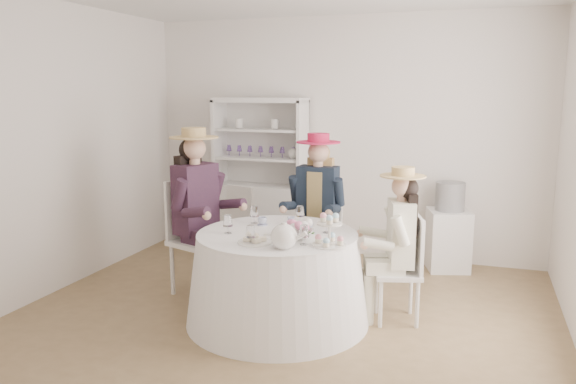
% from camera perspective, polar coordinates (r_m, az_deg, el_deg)
% --- Properties ---
extents(ground, '(4.50, 4.50, 0.00)m').
position_cam_1_polar(ground, '(4.88, -0.39, -12.42)').
color(ground, brown).
rests_on(ground, ground).
extents(wall_back, '(4.50, 0.00, 4.50)m').
position_cam_1_polar(wall_back, '(6.44, 5.48, 5.52)').
color(wall_back, white).
rests_on(wall_back, ground).
extents(wall_front, '(4.50, 0.00, 4.50)m').
position_cam_1_polar(wall_front, '(2.74, -14.29, -1.34)').
color(wall_front, white).
rests_on(wall_front, ground).
extents(wall_left, '(0.00, 4.50, 4.50)m').
position_cam_1_polar(wall_left, '(5.68, -22.44, 4.13)').
color(wall_left, white).
rests_on(wall_left, ground).
extents(tea_table, '(1.50, 1.50, 0.75)m').
position_cam_1_polar(tea_table, '(4.65, -1.08, -8.68)').
color(tea_table, white).
rests_on(tea_table, ground).
extents(hutch, '(1.17, 0.67, 1.80)m').
position_cam_1_polar(hutch, '(6.58, -2.71, -0.58)').
color(hutch, silver).
rests_on(hutch, ground).
extents(side_table, '(0.51, 0.51, 0.64)m').
position_cam_1_polar(side_table, '(6.20, 15.93, -4.71)').
color(side_table, silver).
rests_on(side_table, ground).
extents(hatbox, '(0.33, 0.33, 0.30)m').
position_cam_1_polar(hatbox, '(6.09, 16.15, -0.44)').
color(hatbox, black).
rests_on(hatbox, side_table).
extents(guest_left, '(0.64, 0.59, 1.55)m').
position_cam_1_polar(guest_left, '(5.20, -9.15, -1.00)').
color(guest_left, silver).
rests_on(guest_left, ground).
extents(guest_mid, '(0.54, 0.56, 1.48)m').
position_cam_1_polar(guest_mid, '(5.42, 2.97, -0.84)').
color(guest_mid, silver).
rests_on(guest_mid, ground).
extents(guest_right, '(0.52, 0.49, 1.29)m').
position_cam_1_polar(guest_right, '(4.64, 11.10, -4.37)').
color(guest_right, silver).
rests_on(guest_right, ground).
extents(spare_chair, '(0.45, 0.45, 0.88)m').
position_cam_1_polar(spare_chair, '(6.13, -4.30, -3.00)').
color(spare_chair, silver).
rests_on(spare_chair, ground).
extents(teacup_a, '(0.08, 0.08, 0.06)m').
position_cam_1_polar(teacup_a, '(4.79, -2.61, -3.04)').
color(teacup_a, white).
rests_on(teacup_a, tea_table).
extents(teacup_b, '(0.08, 0.08, 0.06)m').
position_cam_1_polar(teacup_b, '(4.80, 0.31, -3.01)').
color(teacup_b, white).
rests_on(teacup_b, tea_table).
extents(teacup_c, '(0.11, 0.11, 0.07)m').
position_cam_1_polar(teacup_c, '(4.63, 2.06, -3.48)').
color(teacup_c, white).
rests_on(teacup_c, tea_table).
extents(flower_bowl, '(0.27, 0.27, 0.06)m').
position_cam_1_polar(flower_bowl, '(4.38, 1.05, -4.36)').
color(flower_bowl, white).
rests_on(flower_bowl, tea_table).
extents(flower_arrangement, '(0.19, 0.18, 0.07)m').
position_cam_1_polar(flower_arrangement, '(4.38, 0.98, -3.55)').
color(flower_arrangement, pink).
rests_on(flower_arrangement, tea_table).
extents(table_teapot, '(0.27, 0.19, 0.21)m').
position_cam_1_polar(table_teapot, '(4.09, -0.40, -4.57)').
color(table_teapot, white).
rests_on(table_teapot, tea_table).
extents(sandwich_plate, '(0.26, 0.26, 0.06)m').
position_cam_1_polar(sandwich_plate, '(4.26, -3.37, -4.99)').
color(sandwich_plate, white).
rests_on(sandwich_plate, tea_table).
extents(cupcake_stand, '(0.25, 0.25, 0.24)m').
position_cam_1_polar(cupcake_stand, '(4.17, 4.21, -4.32)').
color(cupcake_stand, white).
rests_on(cupcake_stand, tea_table).
extents(stemware_set, '(0.83, 0.86, 0.15)m').
position_cam_1_polar(stemware_set, '(4.53, -1.10, -3.27)').
color(stemware_set, white).
rests_on(stemware_set, tea_table).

